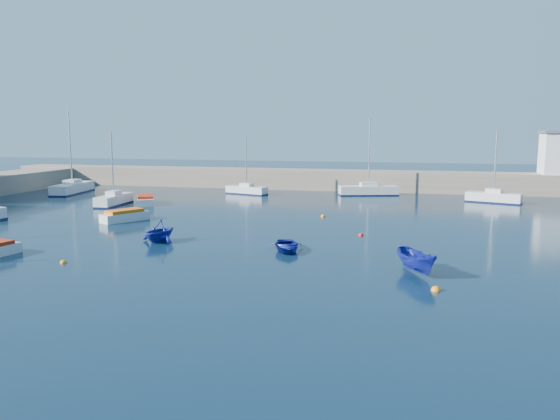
% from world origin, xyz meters
% --- Properties ---
extents(ground, '(220.00, 220.00, 0.00)m').
position_xyz_m(ground, '(0.00, 0.00, 0.00)').
color(ground, '#0B2133').
rests_on(ground, ground).
extents(back_wall, '(96.00, 4.50, 2.60)m').
position_xyz_m(back_wall, '(0.00, 46.00, 1.30)').
color(back_wall, gray).
rests_on(back_wall, ground).
extents(sailboat_3, '(1.85, 5.85, 7.76)m').
position_xyz_m(sailboat_3, '(-21.54, 25.12, 0.62)').
color(sailboat_3, silver).
rests_on(sailboat_3, ground).
extents(sailboat_4, '(3.27, 8.15, 10.34)m').
position_xyz_m(sailboat_4, '(-32.55, 33.92, 0.68)').
color(sailboat_4, silver).
rests_on(sailboat_4, ground).
extents(sailboat_5, '(5.63, 3.05, 7.23)m').
position_xyz_m(sailboat_5, '(-10.60, 38.03, 0.56)').
color(sailboat_5, silver).
rests_on(sailboat_5, ground).
extents(sailboat_6, '(7.43, 3.97, 9.37)m').
position_xyz_m(sailboat_6, '(4.36, 40.58, 0.63)').
color(sailboat_6, silver).
rests_on(sailboat_6, ground).
extents(sailboat_7, '(6.02, 3.50, 7.80)m').
position_xyz_m(sailboat_7, '(18.41, 36.75, 0.62)').
color(sailboat_7, silver).
rests_on(sailboat_7, ground).
extents(motorboat_1, '(3.38, 4.41, 1.04)m').
position_xyz_m(motorboat_1, '(-15.15, 16.03, 0.49)').
color(motorboat_1, silver).
rests_on(motorboat_1, ground).
extents(motorboat_2, '(3.72, 5.01, 0.99)m').
position_xyz_m(motorboat_2, '(-18.72, 26.80, 0.46)').
color(motorboat_2, silver).
rests_on(motorboat_2, ground).
extents(dinghy_center, '(3.32, 3.95, 0.70)m').
position_xyz_m(dinghy_center, '(1.49, 7.62, 0.35)').
color(dinghy_center, navy).
rests_on(dinghy_center, ground).
extents(dinghy_left, '(3.40, 3.68, 1.61)m').
position_xyz_m(dinghy_left, '(-8.11, 8.38, 0.80)').
color(dinghy_left, navy).
rests_on(dinghy_left, ground).
extents(dinghy_right, '(2.89, 3.70, 1.35)m').
position_xyz_m(dinghy_right, '(9.92, 3.74, 0.68)').
color(dinghy_right, navy).
rests_on(dinghy_right, ground).
extents(buoy_0, '(0.40, 0.40, 0.40)m').
position_xyz_m(buoy_0, '(-10.99, 1.19, 0.00)').
color(buoy_0, orange).
rests_on(buoy_0, ground).
extents(buoy_1, '(0.41, 0.41, 0.41)m').
position_xyz_m(buoy_1, '(5.85, 14.17, 0.00)').
color(buoy_1, red).
rests_on(buoy_1, ground).
extents(buoy_3, '(0.44, 0.44, 0.44)m').
position_xyz_m(buoy_3, '(1.58, 22.53, 0.00)').
color(buoy_3, orange).
rests_on(buoy_3, ground).
extents(buoy_5, '(0.50, 0.50, 0.50)m').
position_xyz_m(buoy_5, '(10.84, 0.53, 0.00)').
color(buoy_5, orange).
rests_on(buoy_5, ground).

